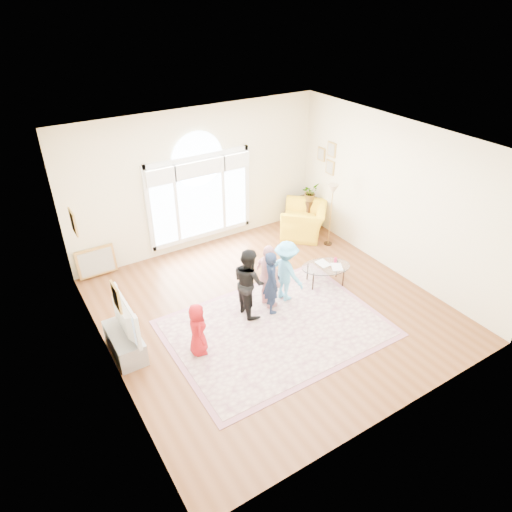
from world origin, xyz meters
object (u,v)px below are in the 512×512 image
area_rug (276,328)px  coffee_table (326,267)px  television (120,318)px  armchair (304,220)px  tv_console (125,343)px

area_rug → coffee_table: size_ratio=3.07×
television → coffee_table: 4.17m
area_rug → television: size_ratio=3.18×
television → coffee_table: size_ratio=0.96×
area_rug → armchair: (2.57, 2.62, 0.37)m
tv_console → armchair: (5.07, 1.78, 0.17)m
area_rug → armchair: 3.69m
tv_console → armchair: armchair is taller
tv_console → television: size_ratio=0.88×
coffee_table → armchair: (0.91, 1.95, -0.02)m
area_rug → television: bearing=161.6°
television → armchair: 5.38m
television → coffee_table: television is taller
tv_console → armchair: bearing=19.4°
coffee_table → armchair: 2.15m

